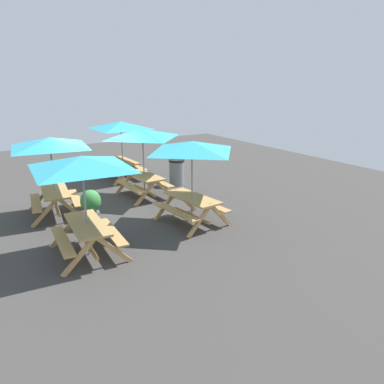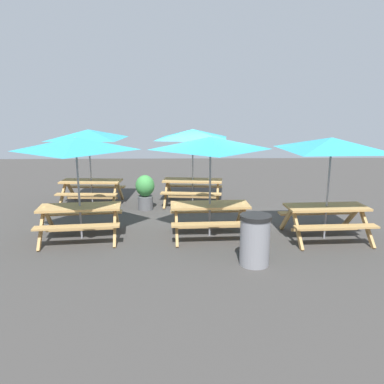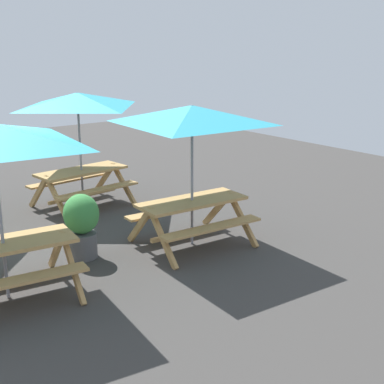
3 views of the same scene
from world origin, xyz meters
TOP-DOWN VIEW (x-y plane):
  - ground_plane at (0.00, 0.00)m, footprint 24.00×24.00m
  - picnic_table_0 at (2.79, 1.70)m, footprint 2.21×2.21m
  - picnic_table_1 at (3.26, -1.34)m, footprint 2.82×2.82m
  - picnic_table_2 at (0.17, -1.38)m, footprint 2.81×2.81m
  - picnic_table_3 at (-2.77, 1.84)m, footprint 2.83×2.83m
  - picnic_table_4 at (-0.15, 1.59)m, footprint 2.09×2.09m
  - trash_bin_gray at (-0.88, 3.26)m, footprint 0.59×0.59m
  - potted_plant_0 at (1.57, -0.75)m, footprint 0.55×0.55m

SIDE VIEW (x-z plane):
  - ground_plane at x=0.00m, z-range 0.00..0.00m
  - trash_bin_gray at x=-0.88m, z-range 0.00..0.98m
  - potted_plant_0 at x=1.57m, z-range 0.05..1.07m
  - picnic_table_0 at x=2.79m, z-range 0.82..3.16m
  - picnic_table_1 at x=3.26m, z-range 0.82..3.16m
  - picnic_table_2 at x=0.17m, z-range 0.82..3.16m
  - picnic_table_3 at x=-2.77m, z-range 0.82..3.16m
  - picnic_table_4 at x=-0.15m, z-range 0.82..3.16m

